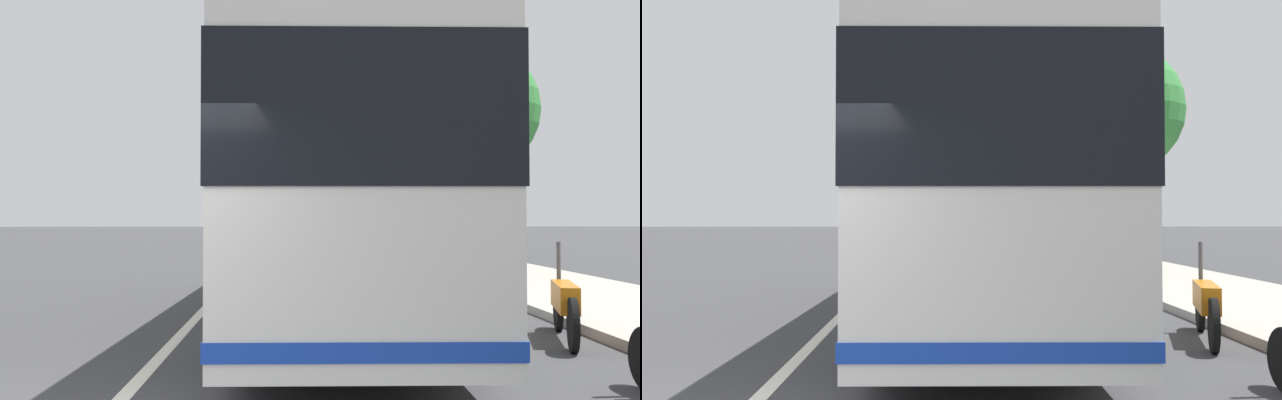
{
  "view_description": "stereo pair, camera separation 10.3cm",
  "coord_description": "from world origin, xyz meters",
  "views": [
    {
      "loc": [
        -4.85,
        -1.5,
        1.63
      ],
      "look_at": [
        6.2,
        -2.0,
        1.91
      ],
      "focal_mm": 38.36,
      "sensor_mm": 36.0,
      "label": 1
    },
    {
      "loc": [
        -4.85,
        -1.61,
        1.63
      ],
      "look_at": [
        6.2,
        -2.0,
        1.91
      ],
      "focal_mm": 38.36,
      "sensor_mm": 36.0,
      "label": 2
    }
  ],
  "objects": [
    {
      "name": "lane_divider_line",
      "position": [
        10.0,
        0.0,
        0.0
      ],
      "size": [
        110.0,
        0.16,
        0.01
      ],
      "primitive_type": "cube",
      "color": "silver",
      "rests_on": "ground"
    },
    {
      "name": "car_oncoming",
      "position": [
        35.41,
        -1.67,
        0.64
      ],
      "size": [
        4.42,
        2.08,
        1.35
      ],
      "rotation": [
        0.0,
        0.0,
        0.04
      ],
      "color": "silver",
      "rests_on": "ground"
    },
    {
      "name": "motorcycle_angled",
      "position": [
        4.04,
        -5.14,
        0.49
      ],
      "size": [
        2.23,
        0.7,
        1.28
      ],
      "rotation": [
        0.0,
        0.0,
        -0.28
      ],
      "color": "black",
      "rests_on": "ground"
    },
    {
      "name": "car_side_street",
      "position": [
        40.58,
        1.86,
        0.7
      ],
      "size": [
        4.56,
        1.95,
        1.46
      ],
      "rotation": [
        0.0,
        0.0,
        3.16
      ],
      "color": "gold",
      "rests_on": "ground"
    },
    {
      "name": "roadside_tree_far_block",
      "position": [
        22.33,
        -7.99,
        5.44
      ],
      "size": [
        3.83,
        3.83,
        7.39
      ],
      "color": "brown",
      "rests_on": "ground"
    },
    {
      "name": "roadside_tree_mid_block",
      "position": [
        13.75,
        -6.65,
        4.57
      ],
      "size": [
        3.47,
        3.47,
        6.32
      ],
      "color": "brown",
      "rests_on": "ground"
    },
    {
      "name": "coach_bus",
      "position": [
        6.07,
        -2.23,
        2.03
      ],
      "size": [
        11.56,
        2.8,
        3.56
      ],
      "rotation": [
        0.0,
        0.0,
        -0.02
      ],
      "color": "silver",
      "rests_on": "ground"
    },
    {
      "name": "utility_pole",
      "position": [
        16.74,
        -7.28,
        3.39
      ],
      "size": [
        0.21,
        0.21,
        6.77
      ],
      "primitive_type": "cylinder",
      "color": "slate",
      "rests_on": "ground"
    },
    {
      "name": "sidewalk_curb",
      "position": [
        10.0,
        -7.36,
        0.07
      ],
      "size": [
        110.0,
        3.6,
        0.14
      ],
      "primitive_type": "cube",
      "color": "#9E998E",
      "rests_on": "ground"
    },
    {
      "name": "car_ahead_same_lane",
      "position": [
        25.82,
        -2.61,
        0.66
      ],
      "size": [
        4.45,
        2.06,
        1.37
      ],
      "rotation": [
        0.0,
        0.0,
        0.04
      ],
      "color": "red",
      "rests_on": "ground"
    }
  ]
}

